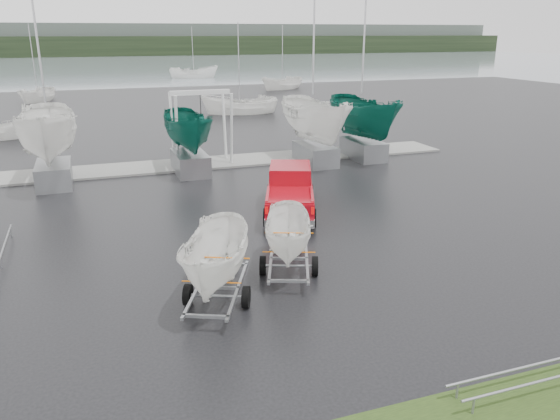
# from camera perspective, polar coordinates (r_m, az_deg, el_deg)

# --- Properties ---
(ground_plane) EXTENTS (120.00, 120.00, 0.00)m
(ground_plane) POSITION_cam_1_polar(r_m,az_deg,el_deg) (19.20, -0.74, -3.66)
(ground_plane) COLOR black
(ground_plane) RESTS_ON ground
(lake) EXTENTS (300.00, 300.00, 0.00)m
(lake) POSITION_cam_1_polar(r_m,az_deg,el_deg) (117.24, -17.23, 13.81)
(lake) COLOR gray
(lake) RESTS_ON ground
(dock) EXTENTS (30.00, 3.00, 0.12)m
(dock) POSITION_cam_1_polar(r_m,az_deg,el_deg) (31.24, -8.50, 4.81)
(dock) COLOR gray
(dock) RESTS_ON ground
(treeline) EXTENTS (300.00, 8.00, 6.00)m
(treeline) POSITION_cam_1_polar(r_m,az_deg,el_deg) (187.02, -18.53, 15.92)
(treeline) COLOR black
(treeline) RESTS_ON ground
(far_hill) EXTENTS (300.00, 6.00, 10.00)m
(far_hill) POSITION_cam_1_polar(r_m,az_deg,el_deg) (194.98, -18.67, 16.55)
(far_hill) COLOR #4C5651
(far_hill) RESTS_ON ground
(pickup_truck) EXTENTS (3.63, 5.70, 1.80)m
(pickup_truck) POSITION_cam_1_polar(r_m,az_deg,el_deg) (22.58, 1.06, 2.21)
(pickup_truck) COLOR maroon
(pickup_truck) RESTS_ON ground
(trailer_hitched) EXTENTS (2.38, 3.78, 4.26)m
(trailer_hitched) POSITION_cam_1_polar(r_m,az_deg,el_deg) (16.27, 0.97, 0.99)
(trailer_hitched) COLOR gray
(trailer_hitched) RESTS_ON ground
(trailer_parked) EXTENTS (2.56, 3.77, 4.78)m
(trailer_parked) POSITION_cam_1_polar(r_m,az_deg,el_deg) (14.37, -6.79, -0.34)
(trailer_parked) COLOR gray
(trailer_parked) RESTS_ON ground
(boat_hoist) EXTENTS (3.30, 2.18, 4.12)m
(boat_hoist) POSITION_cam_1_polar(r_m,az_deg,el_deg) (30.80, -8.25, 9.60)
(boat_hoist) COLOR silver
(boat_hoist) RESTS_ON ground
(keelboat_0) EXTENTS (2.75, 3.20, 10.92)m
(keelboat_0) POSITION_cam_1_polar(r_m,az_deg,el_deg) (28.07, -23.46, 11.03)
(keelboat_0) COLOR gray
(keelboat_0) RESTS_ON ground
(keelboat_1) EXTENTS (2.21, 3.20, 6.97)m
(keelboat_1) POSITION_cam_1_polar(r_m,az_deg,el_deg) (28.75, -9.66, 10.56)
(keelboat_1) COLOR gray
(keelboat_1) RESTS_ON ground
(keelboat_2) EXTENTS (2.64, 3.20, 10.82)m
(keelboat_2) POSITION_cam_1_polar(r_m,az_deg,el_deg) (30.51, 3.83, 12.57)
(keelboat_2) COLOR gray
(keelboat_2) RESTS_ON ground
(keelboat_3) EXTENTS (2.58, 3.20, 10.75)m
(keelboat_3) POSITION_cam_1_polar(r_m,az_deg,el_deg) (32.18, 8.99, 12.50)
(keelboat_3) COLOR gray
(keelboat_3) RESTS_ON ground
(moored_boat_1) EXTENTS (3.14, 3.17, 11.11)m
(moored_boat_1) POSITION_cam_1_polar(r_m,az_deg,el_deg) (65.45, -23.91, 10.32)
(moored_boat_1) COLOR white
(moored_boat_1) RESTS_ON ground
(moored_boat_2) EXTENTS (3.22, 3.16, 11.52)m
(moored_boat_2) POSITION_cam_1_polar(r_m,az_deg,el_deg) (50.92, -4.21, 10.00)
(moored_boat_2) COLOR white
(moored_boat_2) RESTS_ON ground
(moored_boat_3) EXTENTS (3.55, 3.51, 11.48)m
(moored_boat_3) POSITION_cam_1_polar(r_m,az_deg,el_deg) (73.27, 0.25, 12.50)
(moored_boat_3) COLOR white
(moored_boat_3) RESTS_ON ground
(moored_boat_5) EXTENTS (3.72, 3.66, 11.96)m
(moored_boat_5) POSITION_cam_1_polar(r_m,az_deg,el_deg) (93.11, -8.98, 13.47)
(moored_boat_5) COLOR white
(moored_boat_5) RESTS_ON ground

